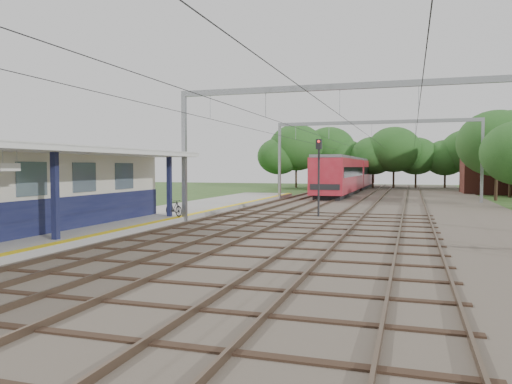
% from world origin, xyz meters
% --- Properties ---
extents(ground, '(160.00, 160.00, 0.00)m').
position_xyz_m(ground, '(0.00, 0.00, 0.00)').
color(ground, '#2D4C1E').
rests_on(ground, ground).
extents(ballast_bed, '(18.00, 90.00, 0.10)m').
position_xyz_m(ballast_bed, '(4.00, 30.00, 0.05)').
color(ballast_bed, '#473D33').
rests_on(ballast_bed, ground).
extents(platform, '(5.00, 52.00, 0.35)m').
position_xyz_m(platform, '(-7.50, 14.00, 0.17)').
color(platform, gray).
rests_on(platform, ground).
extents(yellow_stripe, '(0.45, 52.00, 0.01)m').
position_xyz_m(yellow_stripe, '(-5.25, 14.00, 0.35)').
color(yellow_stripe, yellow).
rests_on(yellow_stripe, platform).
extents(station_building, '(3.41, 18.00, 3.40)m').
position_xyz_m(station_building, '(-8.88, 7.00, 2.04)').
color(station_building, beige).
rests_on(station_building, platform).
extents(canopy, '(6.40, 20.00, 3.44)m').
position_xyz_m(canopy, '(-7.77, 6.00, 3.64)').
color(canopy, '#13173D').
rests_on(canopy, platform).
extents(rail_tracks, '(11.80, 88.00, 0.15)m').
position_xyz_m(rail_tracks, '(1.50, 30.00, 0.18)').
color(rail_tracks, brown).
rests_on(rail_tracks, ballast_bed).
extents(catenary_system, '(17.22, 88.00, 7.00)m').
position_xyz_m(catenary_system, '(3.39, 25.28, 5.51)').
color(catenary_system, gray).
rests_on(catenary_system, ground).
extents(tree_band, '(31.72, 30.88, 8.82)m').
position_xyz_m(tree_band, '(3.84, 57.12, 4.92)').
color(tree_band, '#382619').
rests_on(tree_band, ground).
extents(house_far, '(8.00, 6.12, 8.66)m').
position_xyz_m(house_far, '(16.00, 52.00, 3.23)').
color(house_far, brown).
rests_on(house_far, ground).
extents(bicycle, '(1.56, 1.15, 0.93)m').
position_xyz_m(bicycle, '(-5.65, 15.00, 0.81)').
color(bicycle, black).
rests_on(bicycle, platform).
extents(train, '(3.04, 37.78, 3.98)m').
position_xyz_m(train, '(-0.50, 51.91, 2.21)').
color(train, black).
rests_on(train, ballast_bed).
extents(signal_post, '(0.35, 0.30, 4.63)m').
position_xyz_m(signal_post, '(1.35, 19.76, 2.98)').
color(signal_post, black).
rests_on(signal_post, ground).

